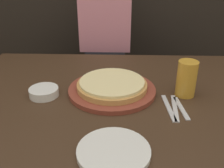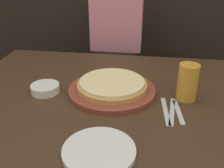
{
  "view_description": "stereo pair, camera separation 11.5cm",
  "coord_description": "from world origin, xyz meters",
  "px_view_note": "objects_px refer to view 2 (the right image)",
  "views": [
    {
      "loc": [
        0.02,
        -0.99,
        1.27
      ],
      "look_at": [
        -0.02,
        0.04,
        0.75
      ],
      "focal_mm": 42.0,
      "sensor_mm": 36.0,
      "label": 1
    },
    {
      "loc": [
        0.13,
        -0.98,
        1.27
      ],
      "look_at": [
        -0.02,
        0.04,
        0.75
      ],
      "focal_mm": 42.0,
      "sensor_mm": 36.0,
      "label": 2
    }
  ],
  "objects_px": {
    "dinner_plate": "(100,151)",
    "side_bowl": "(46,88)",
    "diner_person": "(117,55)",
    "fork": "(166,111)",
    "pizza_on_board": "(112,87)",
    "spoon": "(179,112)",
    "beer_glass": "(188,81)",
    "dinner_knife": "(172,112)"
  },
  "relations": [
    {
      "from": "dinner_plate",
      "to": "side_bowl",
      "type": "distance_m",
      "value": 0.48
    },
    {
      "from": "side_bowl",
      "to": "diner_person",
      "type": "bearing_deg",
      "value": 72.45
    },
    {
      "from": "side_bowl",
      "to": "fork",
      "type": "height_order",
      "value": "side_bowl"
    },
    {
      "from": "pizza_on_board",
      "to": "dinner_plate",
      "type": "relative_size",
      "value": 1.69
    },
    {
      "from": "side_bowl",
      "to": "diner_person",
      "type": "distance_m",
      "value": 0.76
    },
    {
      "from": "pizza_on_board",
      "to": "spoon",
      "type": "relative_size",
      "value": 2.25
    },
    {
      "from": "beer_glass",
      "to": "diner_person",
      "type": "relative_size",
      "value": 0.12
    },
    {
      "from": "pizza_on_board",
      "to": "fork",
      "type": "xyz_separation_m",
      "value": [
        0.23,
        -0.13,
        -0.02
      ]
    },
    {
      "from": "pizza_on_board",
      "to": "beer_glass",
      "type": "xyz_separation_m",
      "value": [
        0.32,
        -0.01,
        0.06
      ]
    },
    {
      "from": "side_bowl",
      "to": "spoon",
      "type": "relative_size",
      "value": 0.73
    },
    {
      "from": "pizza_on_board",
      "to": "side_bowl",
      "type": "xyz_separation_m",
      "value": [
        -0.29,
        -0.04,
        -0.01
      ]
    },
    {
      "from": "spoon",
      "to": "diner_person",
      "type": "distance_m",
      "value": 0.89
    },
    {
      "from": "dinner_plate",
      "to": "dinner_knife",
      "type": "relative_size",
      "value": 1.14
    },
    {
      "from": "pizza_on_board",
      "to": "beer_glass",
      "type": "height_order",
      "value": "beer_glass"
    },
    {
      "from": "pizza_on_board",
      "to": "side_bowl",
      "type": "bearing_deg",
      "value": -172.31
    },
    {
      "from": "dinner_plate",
      "to": "side_bowl",
      "type": "relative_size",
      "value": 1.82
    },
    {
      "from": "dinner_plate",
      "to": "spoon",
      "type": "distance_m",
      "value": 0.38
    },
    {
      "from": "side_bowl",
      "to": "dinner_knife",
      "type": "bearing_deg",
      "value": -9.39
    },
    {
      "from": "dinner_plate",
      "to": "fork",
      "type": "bearing_deg",
      "value": 52.69
    },
    {
      "from": "dinner_knife",
      "to": "pizza_on_board",
      "type": "bearing_deg",
      "value": 152.98
    },
    {
      "from": "dinner_knife",
      "to": "spoon",
      "type": "bearing_deg",
      "value": 0.0
    },
    {
      "from": "fork",
      "to": "dinner_knife",
      "type": "relative_size",
      "value": 1.0
    },
    {
      "from": "pizza_on_board",
      "to": "fork",
      "type": "height_order",
      "value": "pizza_on_board"
    },
    {
      "from": "side_bowl",
      "to": "dinner_knife",
      "type": "xyz_separation_m",
      "value": [
        0.55,
        -0.09,
        -0.02
      ]
    },
    {
      "from": "dinner_knife",
      "to": "diner_person",
      "type": "xyz_separation_m",
      "value": [
        -0.32,
        0.81,
        -0.08
      ]
    },
    {
      "from": "dinner_knife",
      "to": "diner_person",
      "type": "relative_size",
      "value": 0.16
    },
    {
      "from": "spoon",
      "to": "fork",
      "type": "bearing_deg",
      "value": 180.0
    },
    {
      "from": "side_bowl",
      "to": "fork",
      "type": "relative_size",
      "value": 0.63
    },
    {
      "from": "diner_person",
      "to": "dinner_plate",
      "type": "bearing_deg",
      "value": -85.29
    },
    {
      "from": "spoon",
      "to": "diner_person",
      "type": "relative_size",
      "value": 0.13
    },
    {
      "from": "beer_glass",
      "to": "fork",
      "type": "relative_size",
      "value": 0.77
    },
    {
      "from": "fork",
      "to": "spoon",
      "type": "relative_size",
      "value": 1.17
    },
    {
      "from": "side_bowl",
      "to": "spoon",
      "type": "bearing_deg",
      "value": -8.99
    },
    {
      "from": "fork",
      "to": "dinner_knife",
      "type": "bearing_deg",
      "value": 0.0
    },
    {
      "from": "dinner_plate",
      "to": "dinner_knife",
      "type": "bearing_deg",
      "value": 49.52
    },
    {
      "from": "beer_glass",
      "to": "spoon",
      "type": "xyz_separation_m",
      "value": [
        -0.04,
        -0.12,
        -0.08
      ]
    },
    {
      "from": "dinner_plate",
      "to": "pizza_on_board",
      "type": "bearing_deg",
      "value": 93.26
    },
    {
      "from": "side_bowl",
      "to": "diner_person",
      "type": "xyz_separation_m",
      "value": [
        0.23,
        0.72,
        -0.09
      ]
    },
    {
      "from": "spoon",
      "to": "dinner_plate",
      "type": "bearing_deg",
      "value": -133.38
    },
    {
      "from": "dinner_knife",
      "to": "diner_person",
      "type": "distance_m",
      "value": 0.88
    },
    {
      "from": "dinner_knife",
      "to": "diner_person",
      "type": "bearing_deg",
      "value": 111.68
    },
    {
      "from": "dinner_plate",
      "to": "fork",
      "type": "distance_m",
      "value": 0.34
    }
  ]
}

